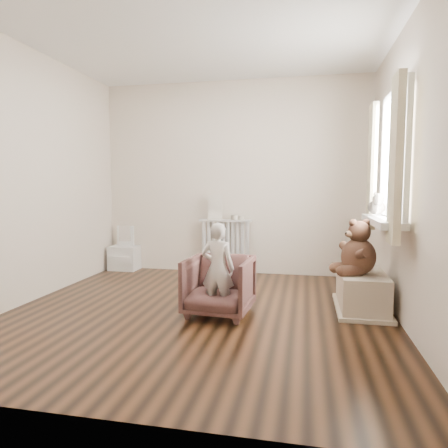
% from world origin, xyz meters
% --- Properties ---
extents(floor, '(3.60, 3.60, 0.01)m').
position_xyz_m(floor, '(0.00, 0.00, 0.00)').
color(floor, black).
rests_on(floor, ground).
extents(ceiling, '(3.60, 3.60, 0.01)m').
position_xyz_m(ceiling, '(0.00, 0.00, 2.60)').
color(ceiling, white).
rests_on(ceiling, ground).
extents(back_wall, '(3.60, 0.02, 2.60)m').
position_xyz_m(back_wall, '(0.00, 1.80, 1.30)').
color(back_wall, silver).
rests_on(back_wall, ground).
extents(front_wall, '(3.60, 0.02, 2.60)m').
position_xyz_m(front_wall, '(0.00, -1.80, 1.30)').
color(front_wall, silver).
rests_on(front_wall, ground).
extents(left_wall, '(0.02, 3.60, 2.60)m').
position_xyz_m(left_wall, '(-1.80, 0.00, 1.30)').
color(left_wall, silver).
rests_on(left_wall, ground).
extents(right_wall, '(0.02, 3.60, 2.60)m').
position_xyz_m(right_wall, '(1.80, 0.00, 1.30)').
color(right_wall, silver).
rests_on(right_wall, ground).
extents(window, '(0.03, 0.90, 1.10)m').
position_xyz_m(window, '(1.76, 0.30, 1.45)').
color(window, white).
rests_on(window, right_wall).
extents(window_sill, '(0.22, 1.10, 0.06)m').
position_xyz_m(window_sill, '(1.67, 0.30, 0.87)').
color(window_sill, silver).
rests_on(window_sill, right_wall).
extents(curtain_left, '(0.06, 0.26, 1.30)m').
position_xyz_m(curtain_left, '(1.65, -0.27, 1.39)').
color(curtain_left, beige).
rests_on(curtain_left, right_wall).
extents(curtain_right, '(0.06, 0.26, 1.30)m').
position_xyz_m(curtain_right, '(1.65, 0.87, 1.39)').
color(curtain_right, beige).
rests_on(curtain_right, right_wall).
extents(radiator, '(0.70, 0.13, 0.74)m').
position_xyz_m(radiator, '(-0.08, 1.68, 0.39)').
color(radiator, silver).
rests_on(radiator, floor).
extents(paper_doll, '(0.20, 0.02, 0.33)m').
position_xyz_m(paper_doll, '(-0.22, 1.68, 0.91)').
color(paper_doll, beige).
rests_on(paper_doll, radiator).
extents(tin_a, '(0.11, 0.11, 0.06)m').
position_xyz_m(tin_a, '(0.05, 1.68, 0.77)').
color(tin_a, '#A59E8C').
rests_on(tin_a, radiator).
extents(tin_b, '(0.10, 0.10, 0.05)m').
position_xyz_m(tin_b, '(0.12, 1.68, 0.77)').
color(tin_b, '#A59E8C').
rests_on(tin_b, radiator).
extents(toy_vanity, '(0.40, 0.28, 0.62)m').
position_xyz_m(toy_vanity, '(-1.55, 1.65, 0.28)').
color(toy_vanity, silver).
rests_on(toy_vanity, floor).
extents(armchair, '(0.63, 0.64, 0.54)m').
position_xyz_m(armchair, '(0.20, -0.04, 0.27)').
color(armchair, '#53312C').
rests_on(armchair, floor).
extents(child, '(0.32, 0.23, 0.85)m').
position_xyz_m(child, '(0.20, -0.09, 0.44)').
color(child, silver).
rests_on(child, armchair).
extents(toy_bench, '(0.42, 0.79, 0.37)m').
position_xyz_m(toy_bench, '(1.52, 0.38, 0.20)').
color(toy_bench, beige).
rests_on(toy_bench, floor).
extents(teddy_bear, '(0.50, 0.45, 0.51)m').
position_xyz_m(teddy_bear, '(1.47, 0.30, 0.67)').
color(teddy_bear, '#392115').
rests_on(teddy_bear, toy_bench).
extents(plush_cat, '(0.26, 0.31, 0.23)m').
position_xyz_m(plush_cat, '(1.66, 0.58, 1.00)').
color(plush_cat, slate).
rests_on(plush_cat, window_sill).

